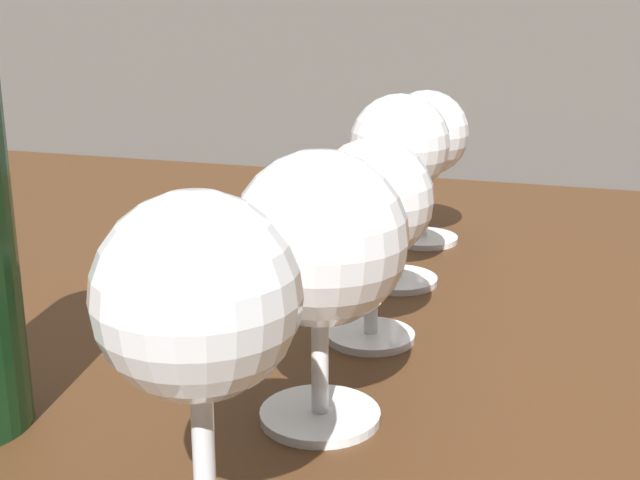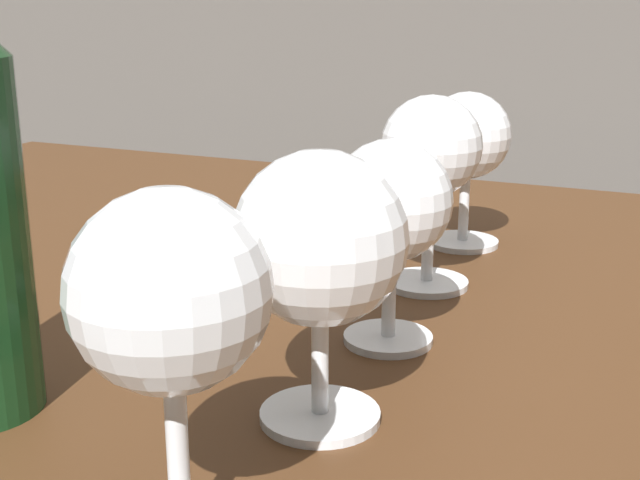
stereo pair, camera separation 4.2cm
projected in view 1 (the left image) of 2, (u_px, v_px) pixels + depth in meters
The scene contains 6 objects.
dining_table at pixel (430, 399), 0.64m from camera, with size 1.56×0.86×0.71m.
wine_glass_port at pixel (198, 306), 0.31m from camera, with size 0.08×0.08×0.15m.
wine_glass_empty at pixel (320, 244), 0.42m from camera, with size 0.09×0.09×0.14m.
wine_glass_white at pixel (373, 203), 0.53m from camera, with size 0.08×0.08×0.13m.
wine_glass_merlot at pixel (400, 150), 0.63m from camera, with size 0.07×0.07×0.15m.
wine_glass_chardonnay at pixel (426, 136), 0.74m from camera, with size 0.08×0.08×0.14m.
Camera 1 is at (0.10, -0.58, 0.93)m, focal length 47.66 mm.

